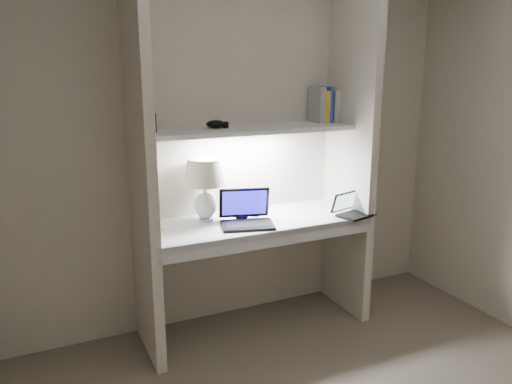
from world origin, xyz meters
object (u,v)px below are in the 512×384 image
table_lamp (205,179)px  laptop_main (246,216)px  speaker (241,204)px  book_row (328,105)px  laptop_netbook (352,210)px

table_lamp → laptop_main: bearing=-39.9°
laptop_main → speaker: (0.06, 0.21, 0.02)m
laptop_main → book_row: bearing=33.6°
table_lamp → speaker: size_ratio=2.87×
speaker → laptop_main: bearing=-83.2°
table_lamp → laptop_netbook: table_lamp is taller
laptop_main → speaker: bearing=90.5°
table_lamp → laptop_netbook: bearing=-17.7°
laptop_main → laptop_netbook: (0.73, -0.12, -0.01)m
table_lamp → speaker: table_lamp is taller
laptop_netbook → speaker: size_ratio=1.94×
table_lamp → book_row: (0.95, 0.07, 0.43)m
table_lamp → speaker: (0.27, 0.03, -0.21)m
laptop_netbook → book_row: size_ratio=1.12×
speaker → book_row: book_row is taller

